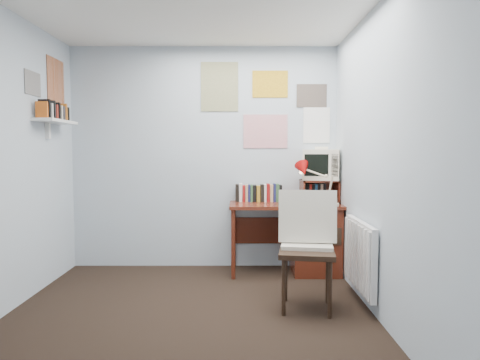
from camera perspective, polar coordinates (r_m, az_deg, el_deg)
The scene contains 13 objects.
ground at distance 3.42m, azimuth -7.25°, elevation -19.04°, with size 3.50×3.50×0.00m, color black.
back_wall at distance 4.89m, azimuth -4.83°, elevation 2.96°, with size 3.00×0.02×2.50m, color #ACB7C4.
right_wall at distance 3.31m, azimuth 19.26°, elevation 2.26°, with size 0.02×3.50×2.50m, color #ACB7C4.
desk at distance 4.76m, azimuth 9.27°, elevation -7.35°, with size 1.20×0.55×0.76m.
desk_chair at distance 3.67m, azimuth 8.90°, elevation -9.51°, with size 0.49×0.47×0.97m, color black.
desk_lamp at distance 4.51m, azimuth 12.40°, elevation -0.82°, with size 0.29×0.25×0.41m, color #B20D0B.
tv_riser at distance 4.82m, azimuth 10.52°, elevation -1.46°, with size 0.40×0.30×0.25m, color #602416.
crt_tv at distance 4.82m, azimuth 10.80°, elevation 2.21°, with size 0.39×0.36×0.37m, color #F0E5C9.
book_row at distance 4.81m, azimuth 2.97°, elevation -1.58°, with size 0.60×0.14×0.22m, color #602416.
radiator at distance 3.93m, azimuth 15.73°, elevation -9.65°, with size 0.09×0.80×0.60m, color white.
wall_shelf at distance 4.60m, azimuth -23.35°, elevation 7.19°, with size 0.20×0.62×0.24m, color white.
posters_back at distance 4.90m, azimuth 3.43°, elevation 9.99°, with size 1.20×0.01×0.90m, color white.
posters_left at distance 4.68m, azimuth -24.57°, elevation 11.78°, with size 0.01×0.70×0.60m, color white.
Camera 1 is at (0.40, -3.12, 1.34)m, focal length 32.00 mm.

